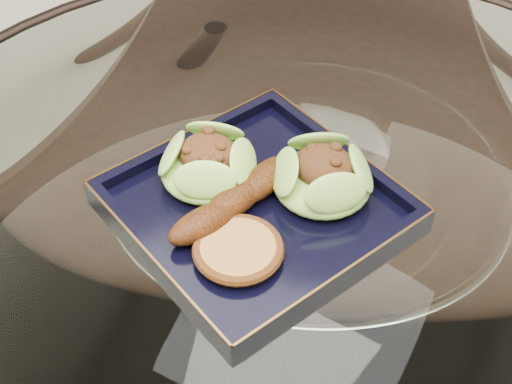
% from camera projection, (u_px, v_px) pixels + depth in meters
% --- Properties ---
extents(dining_table, '(1.13, 1.13, 0.77)m').
position_uv_depth(dining_table, '(300.00, 297.00, 0.91)').
color(dining_table, white).
rests_on(dining_table, ground).
extents(dining_chair, '(0.60, 0.60, 1.07)m').
position_uv_depth(dining_chair, '(308.00, 69.00, 1.27)').
color(dining_chair, black).
rests_on(dining_chair, ground).
extents(navy_plate, '(0.36, 0.36, 0.02)m').
position_uv_depth(navy_plate, '(256.00, 211.00, 0.78)').
color(navy_plate, black).
rests_on(navy_plate, dining_table).
extents(lettuce_wrap_left, '(0.11, 0.11, 0.04)m').
position_uv_depth(lettuce_wrap_left, '(208.00, 166.00, 0.79)').
color(lettuce_wrap_left, '#6EAA31').
rests_on(lettuce_wrap_left, navy_plate).
extents(lettuce_wrap_right, '(0.13, 0.13, 0.04)m').
position_uv_depth(lettuce_wrap_right, '(322.00, 178.00, 0.78)').
color(lettuce_wrap_right, '#588E29').
rests_on(lettuce_wrap_right, navy_plate).
extents(roasted_plantain, '(0.08, 0.17, 0.03)m').
position_uv_depth(roasted_plantain, '(234.00, 201.00, 0.76)').
color(roasted_plantain, '#572509').
rests_on(roasted_plantain, navy_plate).
extents(crumb_patty, '(0.09, 0.09, 0.02)m').
position_uv_depth(crumb_patty, '(238.00, 251.00, 0.72)').
color(crumb_patty, '#B4813C').
rests_on(crumb_patty, navy_plate).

